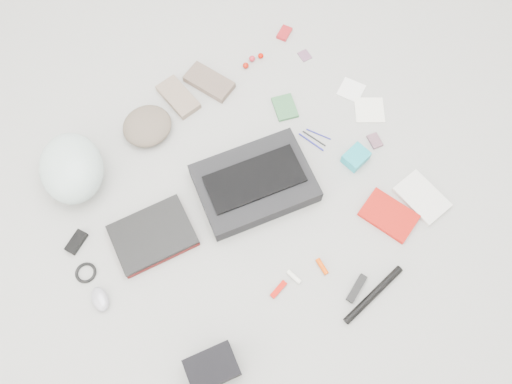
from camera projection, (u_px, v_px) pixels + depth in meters
ground_plane at (256, 196)px, 2.16m from camera, size 4.00×4.00×0.00m
messenger_bag at (255, 183)px, 2.14m from camera, size 0.56×0.47×0.08m
bag_flap at (255, 179)px, 2.10m from camera, size 0.44×0.30×0.01m
laptop_sleeve at (153, 236)px, 2.08m from camera, size 0.37×0.31×0.02m
laptop at (152, 234)px, 2.06m from camera, size 0.37×0.30×0.02m
bike_helmet at (72, 168)px, 2.11m from camera, size 0.37×0.41×0.20m
beanie at (147, 126)px, 2.25m from camera, size 0.23×0.22×0.08m
mitten_left at (178, 97)px, 2.34m from camera, size 0.11×0.22×0.03m
mitten_right at (209, 82)px, 2.37m from camera, size 0.17×0.25×0.03m
power_brick at (76, 242)px, 2.07m from camera, size 0.11×0.08×0.03m
cable_coil at (86, 273)px, 2.03m from camera, size 0.11×0.11×0.01m
mouse at (100, 299)px, 1.97m from camera, size 0.08×0.12×0.04m
camera_bag at (212, 368)px, 1.84m from camera, size 0.21×0.17×0.12m
multitool at (278, 289)px, 2.00m from camera, size 0.08×0.04×0.01m
toiletry_tube_white at (294, 277)px, 2.02m from camera, size 0.03×0.07×0.02m
toiletry_tube_orange at (322, 266)px, 2.03m from camera, size 0.03×0.07×0.02m
u_lock at (357, 288)px, 2.00m from camera, size 0.13×0.07×0.02m
bike_pump at (373, 295)px, 1.99m from camera, size 0.32×0.04×0.03m
book_red at (389, 215)px, 2.12m from camera, size 0.20×0.25×0.02m
book_white at (422, 197)px, 2.15m from camera, size 0.15×0.22×0.02m
notepad at (285, 107)px, 2.33m from camera, size 0.14×0.16×0.02m
pen_blue at (311, 142)px, 2.26m from camera, size 0.03×0.14×0.01m
pen_black at (314, 138)px, 2.27m from camera, size 0.04×0.12×0.01m
pen_navy at (319, 134)px, 2.28m from camera, size 0.06×0.11×0.01m
accordion_wallet at (356, 157)px, 2.21m from camera, size 0.11×0.09×0.05m
card_deck at (375, 141)px, 2.26m from camera, size 0.07×0.08×0.01m
napkin_top at (351, 90)px, 2.37m from camera, size 0.14×0.14×0.01m
napkin_bottom at (369, 110)px, 2.32m from camera, size 0.19×0.19×0.01m
lollipop_a at (246, 66)px, 2.41m from camera, size 0.04×0.04×0.03m
lollipop_b at (252, 59)px, 2.42m from camera, size 0.04×0.04×0.03m
lollipop_c at (261, 56)px, 2.43m from camera, size 0.03×0.03×0.03m
altoids_tin at (284, 33)px, 2.49m from camera, size 0.10×0.08×0.02m
stamp_sheet at (305, 55)px, 2.45m from camera, size 0.06×0.07×0.00m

